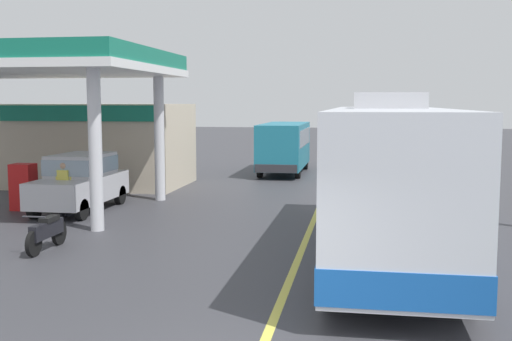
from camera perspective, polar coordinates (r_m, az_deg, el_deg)
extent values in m
plane|color=#38383D|center=(27.05, 6.66, -1.16)|extent=(120.00, 120.00, 0.00)
cube|color=#D8CC4C|center=(22.10, 6.00, -2.80)|extent=(0.16, 50.00, 0.01)
cube|color=silver|center=(14.47, 12.02, -0.19)|extent=(2.50, 11.00, 2.90)
cube|color=#1959B2|center=(14.63, 11.92, -4.48)|extent=(2.54, 11.04, 0.56)
cube|color=#8C9EAD|center=(9.01, 13.56, -0.53)|extent=(2.30, 0.10, 1.40)
cube|color=#8C9EAD|center=(14.43, 7.01, 1.68)|extent=(0.06, 9.35, 1.10)
cube|color=#8C9EAD|center=(14.54, 17.07, 1.48)|extent=(0.06, 9.35, 1.10)
cube|color=white|center=(8.97, 13.67, 3.93)|extent=(1.75, 0.08, 0.32)
cube|color=#B2B2B7|center=(15.38, 12.00, 6.27)|extent=(1.60, 2.80, 0.36)
cylinder|color=black|center=(10.89, 6.86, -9.58)|extent=(0.30, 1.00, 1.00)
cylinder|color=black|center=(11.02, 18.54, -9.68)|extent=(0.30, 1.00, 1.00)
cylinder|color=black|center=(17.92, 7.95, -3.33)|extent=(0.30, 1.00, 1.00)
cylinder|color=black|center=(18.00, 14.98, -3.45)|extent=(0.30, 1.00, 1.00)
cube|color=#147259|center=(21.35, -20.90, 9.56)|extent=(9.00, 7.00, 0.50)
cube|color=white|center=(21.33, -20.86, 8.57)|extent=(9.10, 7.10, 0.24)
cylinder|color=silver|center=(17.25, -14.48, 2.18)|extent=(0.36, 0.36, 4.60)
cylinder|color=silver|center=(22.28, -8.83, 3.17)|extent=(0.36, 0.36, 4.60)
cube|color=red|center=(21.47, -20.48, -1.41)|extent=(0.70, 0.60, 1.50)
cube|color=beige|center=(26.90, -13.96, 2.30)|extent=(7.00, 4.40, 3.40)
cube|color=#147259|center=(24.81, -16.10, 5.04)|extent=(6.30, 0.10, 0.60)
cube|color=#B2B2B7|center=(20.71, -15.82, -1.61)|extent=(1.70, 4.20, 0.80)
cube|color=#B2B2B7|center=(20.80, -15.65, 0.51)|extent=(1.50, 2.31, 0.70)
cube|color=#8C9EAD|center=(20.80, -15.65, 0.51)|extent=(1.53, 2.35, 0.49)
cylinder|color=black|center=(19.79, -19.61, -3.26)|extent=(0.20, 0.64, 0.64)
cylinder|color=black|center=(19.11, -15.67, -3.46)|extent=(0.20, 0.64, 0.64)
cylinder|color=black|center=(22.42, -15.89, -2.06)|extent=(0.20, 0.64, 0.64)
cylinder|color=black|center=(21.83, -12.32, -2.18)|extent=(0.20, 0.64, 0.64)
cube|color=teal|center=(30.60, 2.60, 2.35)|extent=(2.00, 6.00, 2.10)
cube|color=#8C9EAD|center=(30.58, 2.60, 3.10)|extent=(2.04, 5.10, 0.80)
cube|color=#2D2D33|center=(27.66, 1.82, 0.17)|extent=(1.90, 0.16, 0.36)
cylinder|color=black|center=(28.84, 0.37, 0.10)|extent=(0.22, 0.76, 0.76)
cylinder|color=black|center=(28.61, 3.85, 0.04)|extent=(0.22, 0.76, 0.76)
cylinder|color=black|center=(32.77, 1.49, 0.84)|extent=(0.22, 0.76, 0.76)
cylinder|color=black|center=(32.57, 4.55, 0.78)|extent=(0.22, 0.76, 0.76)
cylinder|color=black|center=(14.99, -19.65, -6.30)|extent=(0.10, 0.60, 0.60)
cylinder|color=black|center=(16.02, -17.55, -5.43)|extent=(0.10, 0.60, 0.60)
cube|color=black|center=(15.46, -18.59, -5.13)|extent=(0.20, 1.30, 0.36)
cube|color=black|center=(15.55, -18.36, -4.23)|extent=(0.24, 0.60, 0.12)
cylinder|color=#2D2D33|center=(14.92, -19.64, -4.01)|extent=(0.55, 0.04, 0.04)
cylinder|color=#33333F|center=(23.25, -16.99, -1.58)|extent=(0.14, 0.14, 0.82)
cylinder|color=#33333F|center=(23.17, -16.59, -1.59)|extent=(0.14, 0.14, 0.82)
cube|color=#D8CC4C|center=(23.13, -16.84, 0.16)|extent=(0.36, 0.22, 0.60)
sphere|color=tan|center=(23.09, -16.88, 1.22)|extent=(0.22, 0.22, 0.22)
cylinder|color=#D8CC4C|center=(23.24, -17.35, 0.04)|extent=(0.09, 0.09, 0.58)
cylinder|color=#D8CC4C|center=(23.03, -16.32, 0.02)|extent=(0.09, 0.09, 0.58)
cylinder|color=#33333F|center=(20.00, -17.30, -2.82)|extent=(0.14, 0.14, 0.82)
cylinder|color=#33333F|center=(19.92, -16.84, -2.84)|extent=(0.14, 0.14, 0.82)
cube|color=#D8CC4C|center=(19.87, -17.13, -0.81)|extent=(0.36, 0.22, 0.60)
sphere|color=tan|center=(19.82, -17.17, 0.42)|extent=(0.22, 0.22, 0.22)
cylinder|color=#D8CC4C|center=(19.98, -17.72, -0.94)|extent=(0.09, 0.09, 0.58)
cylinder|color=#D8CC4C|center=(19.77, -16.53, -0.97)|extent=(0.09, 0.09, 0.58)
cube|color=black|center=(33.77, 10.27, 1.48)|extent=(1.70, 4.20, 0.80)
cube|color=black|center=(33.92, 10.29, 2.77)|extent=(1.50, 2.31, 0.70)
cube|color=#8C9EAD|center=(33.92, 10.29, 2.77)|extent=(1.53, 2.35, 0.49)
cylinder|color=black|center=(32.31, 8.95, 0.58)|extent=(0.20, 0.64, 0.64)
cylinder|color=black|center=(32.33, 11.61, 0.53)|extent=(0.20, 0.64, 0.64)
cylinder|color=black|center=(35.30, 9.01, 1.05)|extent=(0.20, 0.64, 0.64)
cylinder|color=black|center=(35.32, 11.44, 1.00)|extent=(0.20, 0.64, 0.64)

